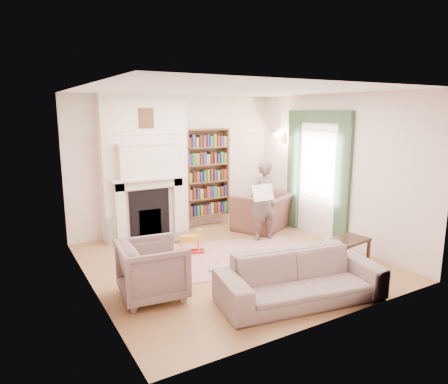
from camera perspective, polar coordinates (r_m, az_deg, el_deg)
floor at (r=6.82m, az=1.07°, el=-9.88°), size 4.50×4.50×0.00m
ceiling at (r=6.35m, az=1.16°, el=14.34°), size 4.50×4.50×0.00m
wall_back at (r=8.42m, az=-6.84°, el=4.02°), size 4.50×0.00×4.50m
wall_front at (r=4.70m, az=15.45°, el=-2.28°), size 4.50×0.00×4.50m
wall_left at (r=5.64m, az=-18.88°, el=-0.23°), size 0.00×4.50×4.50m
wall_right at (r=7.83m, az=15.38°, el=3.12°), size 0.00×4.50×4.50m
fireplace at (r=7.97m, az=-11.22°, el=3.36°), size 1.70×0.58×2.80m
bookcase at (r=8.61m, az=-2.48°, el=2.75°), size 1.00×0.24×1.85m
window at (r=8.10m, az=13.32°, el=3.85°), size 0.02×0.90×1.30m
curtain_left at (r=7.62m, az=16.63°, el=1.31°), size 0.07×0.32×2.40m
curtain_right at (r=8.62m, az=9.89°, el=2.76°), size 0.07×0.32×2.40m
pelmet at (r=8.00m, az=13.39°, el=10.44°), size 0.09×1.70×0.24m
wall_sconce at (r=8.75m, az=7.50°, el=7.57°), size 0.20×0.24×0.24m
rug at (r=7.04m, az=2.69°, el=-9.13°), size 2.71×2.34×0.01m
armchair_reading at (r=8.56m, az=5.65°, el=-2.77°), size 1.52×1.46×0.77m
armchair_left at (r=5.54m, az=-10.14°, el=-10.89°), size 0.95×0.92×0.78m
sofa at (r=5.49m, az=10.87°, el=-11.94°), size 2.31×1.23×0.64m
man_reading at (r=7.74m, az=5.58°, el=-1.23°), size 0.58×0.39×1.57m
newspaper at (r=7.45m, az=5.57°, el=-0.08°), size 0.44×0.14×0.30m
coffee_table at (r=6.87m, az=17.09°, el=-8.22°), size 0.75×0.54×0.45m
paraffin_heater at (r=7.86m, az=-15.73°, el=-5.27°), size 0.31×0.31×0.55m
rocking_horse at (r=7.14m, az=-4.90°, el=-7.04°), size 0.54×0.36×0.44m
board_game at (r=6.41m, az=0.22°, el=-11.07°), size 0.50×0.50×0.03m
game_box_lid at (r=6.80m, az=-6.64°, el=-9.68°), size 0.28×0.20×0.05m
comic_annuals at (r=6.62m, az=4.85°, el=-10.41°), size 0.53×0.48×0.02m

